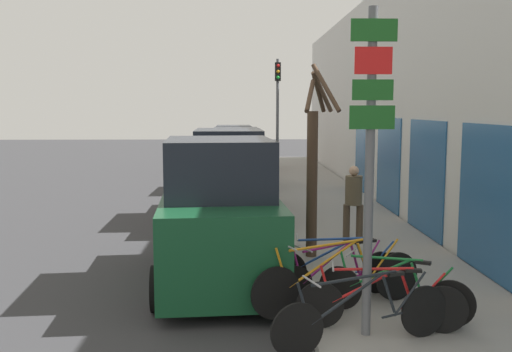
{
  "coord_description": "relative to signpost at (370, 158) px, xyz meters",
  "views": [
    {
      "loc": [
        0.07,
        -2.47,
        2.95
      ],
      "look_at": [
        0.4,
        8.09,
        1.68
      ],
      "focal_mm": 40.0,
      "sensor_mm": 36.0,
      "label": 1
    }
  ],
  "objects": [
    {
      "name": "bicycle_5",
      "position": [
        -0.05,
        1.63,
        -1.83
      ],
      "size": [
        2.24,
        0.44,
        0.87
      ],
      "rotation": [
        0.0,
        0.0,
        1.5
      ],
      "color": "black",
      "rests_on": "sidewalk_curb"
    },
    {
      "name": "pedestrian_near",
      "position": [
        0.84,
        5.02,
        -1.28
      ],
      "size": [
        0.41,
        0.35,
        1.6
      ],
      "rotation": [
        0.0,
        0.0,
        2.93
      ],
      "color": "#4C3D2D",
      "rests_on": "sidewalk_curb"
    },
    {
      "name": "bicycle_3",
      "position": [
        -0.18,
        0.91,
        -1.79
      ],
      "size": [
        2.49,
        0.98,
        0.98
      ],
      "rotation": [
        0.0,
        0.0,
        1.94
      ],
      "color": "black",
      "rests_on": "sidewalk_curb"
    },
    {
      "name": "parked_car_1",
      "position": [
        -1.83,
        8.24,
        -1.27
      ],
      "size": [
        2.19,
        4.83,
        2.39
      ],
      "rotation": [
        0.0,
        0.0,
        0.02
      ],
      "color": "gray",
      "rests_on": "ground"
    },
    {
      "name": "bicycle_1",
      "position": [
        0.22,
        0.12,
        -1.84
      ],
      "size": [
        2.12,
        0.48,
        0.84
      ],
      "rotation": [
        0.0,
        0.0,
        1.43
      ],
      "color": "black",
      "rests_on": "sidewalk_curb"
    },
    {
      "name": "building_facade",
      "position": [
        2.7,
        9.64,
        0.86
      ],
      "size": [
        0.23,
        32.0,
        6.5
      ],
      "color": "silver",
      "rests_on": "ground"
    },
    {
      "name": "bicycle_2",
      "position": [
        0.49,
        0.57,
        -1.84
      ],
      "size": [
        1.87,
        1.0,
        0.85
      ],
      "rotation": [
        0.0,
        0.0,
        1.09
      ],
      "color": "black",
      "rests_on": "sidewalk_curb"
    },
    {
      "name": "sidewalk_curb",
      "position": [
        0.95,
        9.72,
        -2.28
      ],
      "size": [
        3.2,
        32.0,
        0.15
      ],
      "color": "gray",
      "rests_on": "ground"
    },
    {
      "name": "ground_plane",
      "position": [
        -1.65,
        6.92,
        -2.35
      ],
      "size": [
        80.0,
        80.0,
        0.0
      ],
      "primitive_type": "plane",
      "color": "#333335"
    },
    {
      "name": "bicycle_0",
      "position": [
        -0.12,
        -0.37,
        -1.82
      ],
      "size": [
        2.23,
        0.83,
        0.89
      ],
      "rotation": [
        0.0,
        0.0,
        1.9
      ],
      "color": "black",
      "rests_on": "sidewalk_curb"
    },
    {
      "name": "street_tree",
      "position": [
        -0.18,
        3.78,
        -0.52
      ],
      "size": [
        0.7,
        1.32,
        3.6
      ],
      "color": "#4C3828",
      "rests_on": "sidewalk_curb"
    },
    {
      "name": "parked_car_0",
      "position": [
        -1.9,
        2.61,
        -1.24
      ],
      "size": [
        2.29,
        4.24,
        2.45
      ],
      "rotation": [
        0.0,
        0.0,
        0.07
      ],
      "color": "#144728",
      "rests_on": "ground"
    },
    {
      "name": "bicycle_4",
      "position": [
        -0.14,
        1.22,
        -1.83
      ],
      "size": [
        1.95,
        1.07,
        0.89
      ],
      "rotation": [
        0.0,
        0.0,
        2.06
      ],
      "color": "black",
      "rests_on": "sidewalk_curb"
    },
    {
      "name": "parked_car_3",
      "position": [
        -1.79,
        19.6,
        -1.39
      ],
      "size": [
        2.02,
        4.65,
        2.14
      ],
      "rotation": [
        0.0,
        0.0,
        0.02
      ],
      "color": "maroon",
      "rests_on": "ground"
    },
    {
      "name": "parked_car_2",
      "position": [
        -1.68,
        13.73,
        -1.33
      ],
      "size": [
        2.03,
        4.55,
        2.24
      ],
      "rotation": [
        0.0,
        0.0,
        -0.02
      ],
      "color": "silver",
      "rests_on": "ground"
    },
    {
      "name": "signpost",
      "position": [
        0.0,
        0.0,
        0.0
      ],
      "size": [
        0.55,
        0.13,
        3.97
      ],
      "color": "#595B60",
      "rests_on": "sidewalk_curb"
    },
    {
      "name": "traffic_light",
      "position": [
        -0.19,
        13.42,
        0.68
      ],
      "size": [
        0.2,
        0.3,
        4.5
      ],
      "color": "#595B60",
      "rests_on": "sidewalk_curb"
    }
  ]
}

